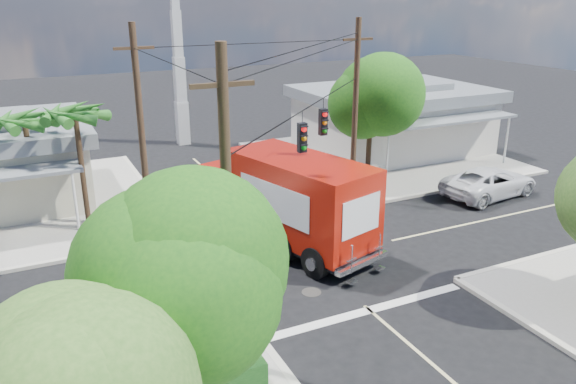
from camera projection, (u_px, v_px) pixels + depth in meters
ground at (310, 259)px, 22.47m from camera, size 120.00×120.00×0.00m
sidewalk_ne at (380, 157)px, 36.14m from camera, size 14.12×14.12×0.14m
sidewalk_nw at (7, 211)px, 27.22m from camera, size 14.12×14.12×0.14m
road_markings at (328, 274)px, 21.22m from camera, size 32.00×32.00×0.01m
building_ne at (393, 117)px, 36.97m from camera, size 11.80×10.20×4.50m
radio_tower at (179, 62)px, 37.76m from camera, size 0.80×0.80×17.00m
tree_sw_front at (186, 282)px, 11.76m from camera, size 3.88×3.78×6.03m
tree_ne_front at (372, 99)px, 29.56m from camera, size 4.21×4.14×6.66m
tree_ne_back at (387, 100)px, 32.69m from camera, size 3.77×3.66×5.82m
palm_nw_front at (75, 117)px, 24.07m from camera, size 3.01×3.08×5.59m
palm_nw_back at (25, 123)px, 24.65m from camera, size 3.01×3.08×5.19m
utility_poles at (256, 141)px, 21.62m from camera, size 12.00×10.68×9.00m
picket_fence at (142, 382)px, 14.29m from camera, size 5.94×0.06×1.00m
vending_boxes at (363, 177)px, 30.17m from camera, size 1.90×0.50×1.10m
delivery_truck at (286, 199)px, 23.27m from camera, size 5.05×9.36×3.89m
parked_car at (490, 182)px, 29.21m from camera, size 5.74×3.16×1.52m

